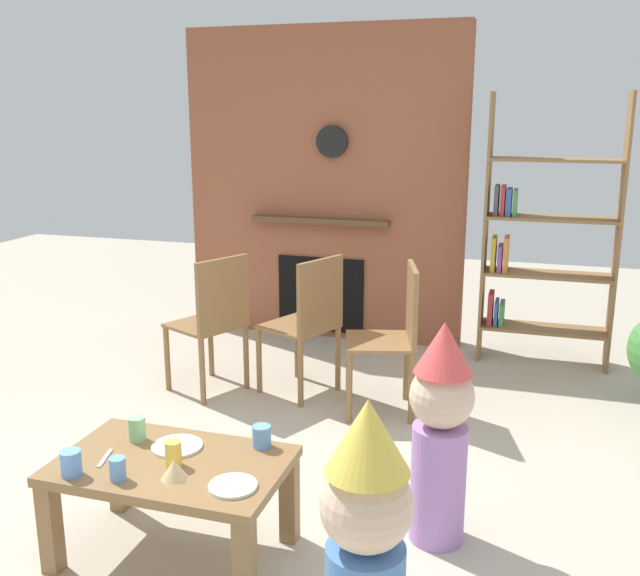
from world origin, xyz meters
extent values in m
plane|color=#BCB29E|center=(0.00, 0.00, 0.00)|extent=(12.00, 12.00, 0.00)
cube|color=#935138|center=(-0.49, 2.60, 1.20)|extent=(2.20, 0.18, 2.40)
cube|color=black|center=(-0.49, 2.50, 0.35)|extent=(0.70, 0.02, 0.60)
cube|color=brown|center=(-0.49, 2.46, 0.95)|extent=(1.10, 0.10, 0.04)
cylinder|color=black|center=(-0.40, 2.48, 1.55)|extent=(0.24, 0.04, 0.24)
cube|color=olive|center=(0.77, 2.40, 0.95)|extent=(0.02, 0.28, 1.90)
cube|color=olive|center=(1.65, 2.40, 0.95)|extent=(0.02, 0.28, 1.90)
cube|color=olive|center=(1.21, 2.40, 0.25)|extent=(0.86, 0.28, 0.02)
cube|color=olive|center=(1.21, 2.40, 0.65)|extent=(0.86, 0.28, 0.02)
cube|color=olive|center=(1.21, 2.40, 1.05)|extent=(0.86, 0.28, 0.02)
cube|color=olive|center=(1.21, 2.40, 1.45)|extent=(0.86, 0.28, 0.02)
cube|color=#B23333|center=(0.84, 2.40, 0.38)|extent=(0.03, 0.20, 0.23)
cube|color=#3359A5|center=(0.88, 2.40, 0.35)|extent=(0.02, 0.20, 0.17)
cube|color=#3F8C4C|center=(0.92, 2.40, 0.34)|extent=(0.03, 0.20, 0.17)
cube|color=gold|center=(0.84, 2.40, 0.78)|extent=(0.03, 0.20, 0.24)
cube|color=#8C4C99|center=(0.88, 2.40, 0.75)|extent=(0.03, 0.20, 0.18)
cube|color=#D87F3F|center=(0.92, 2.40, 0.78)|extent=(0.03, 0.20, 0.25)
cube|color=#4C4C51|center=(0.84, 2.40, 1.16)|extent=(0.03, 0.20, 0.21)
cube|color=#B23333|center=(0.88, 2.40, 1.16)|extent=(0.03, 0.20, 0.21)
cube|color=#3359A5|center=(0.92, 2.40, 1.15)|extent=(0.04, 0.20, 0.19)
cube|color=#3F8C4C|center=(0.96, 2.40, 1.15)|extent=(0.03, 0.20, 0.18)
cube|color=olive|center=(-0.20, -0.46, 0.40)|extent=(0.91, 0.56, 0.04)
cube|color=olive|center=(-0.61, -0.69, 0.19)|extent=(0.07, 0.07, 0.38)
cube|color=olive|center=(0.21, -0.69, 0.19)|extent=(0.07, 0.07, 0.38)
cube|color=olive|center=(-0.61, -0.22, 0.19)|extent=(0.07, 0.07, 0.38)
cube|color=olive|center=(0.21, -0.22, 0.19)|extent=(0.07, 0.07, 0.38)
cylinder|color=#8CD18C|center=(-0.43, -0.34, 0.47)|extent=(0.07, 0.07, 0.10)
cylinder|color=#F2CC4C|center=(-0.17, -0.49, 0.47)|extent=(0.07, 0.07, 0.10)
cylinder|color=#669EE0|center=(-0.32, -0.65, 0.47)|extent=(0.06, 0.06, 0.09)
cylinder|color=#669EE0|center=(-0.51, -0.67, 0.47)|extent=(0.08, 0.08, 0.10)
cylinder|color=#669EE0|center=(0.10, -0.24, 0.47)|extent=(0.08, 0.08, 0.09)
cylinder|color=white|center=(0.11, -0.57, 0.43)|extent=(0.18, 0.18, 0.01)
cylinder|color=white|center=(-0.24, -0.35, 0.43)|extent=(0.21, 0.21, 0.01)
cone|color=#EAC68C|center=(-0.12, -0.58, 0.46)|extent=(0.10, 0.10, 0.07)
cube|color=silver|center=(-0.46, -0.52, 0.42)|extent=(0.05, 0.15, 0.01)
sphere|color=beige|center=(0.71, -0.95, 0.67)|extent=(0.28, 0.28, 0.28)
cone|color=#F2D14C|center=(0.71, -0.95, 0.88)|extent=(0.25, 0.25, 0.22)
cylinder|color=#B27FCC|center=(0.80, -0.03, 0.26)|extent=(0.23, 0.23, 0.51)
sphere|color=beige|center=(0.80, -0.03, 0.65)|extent=(0.27, 0.27, 0.27)
cone|color=#EA4C4C|center=(0.80, -0.03, 0.85)|extent=(0.24, 0.24, 0.21)
cube|color=olive|center=(-0.87, 1.21, 0.44)|extent=(0.53, 0.53, 0.02)
cube|color=olive|center=(-0.70, 1.13, 0.68)|extent=(0.20, 0.37, 0.45)
cylinder|color=olive|center=(-0.95, 1.45, 0.21)|extent=(0.04, 0.04, 0.43)
cylinder|color=olive|center=(-1.11, 1.12, 0.21)|extent=(0.04, 0.04, 0.43)
cylinder|color=olive|center=(-0.63, 1.29, 0.21)|extent=(0.04, 0.04, 0.43)
cylinder|color=olive|center=(-0.78, 0.97, 0.21)|extent=(0.04, 0.04, 0.43)
cube|color=olive|center=(-0.29, 1.35, 0.44)|extent=(0.53, 0.53, 0.02)
cube|color=olive|center=(-0.12, 1.28, 0.68)|extent=(0.19, 0.38, 0.45)
cylinder|color=olive|center=(-0.38, 1.59, 0.21)|extent=(0.04, 0.04, 0.43)
cylinder|color=olive|center=(-0.53, 1.26, 0.21)|extent=(0.04, 0.04, 0.43)
cylinder|color=olive|center=(-0.05, 1.45, 0.21)|extent=(0.04, 0.04, 0.43)
cylinder|color=olive|center=(-0.20, 1.12, 0.21)|extent=(0.04, 0.04, 0.43)
cube|color=olive|center=(0.27, 1.20, 0.44)|extent=(0.49, 0.49, 0.02)
cube|color=olive|center=(0.45, 1.25, 0.68)|extent=(0.13, 0.39, 0.45)
cylinder|color=olive|center=(0.05, 1.33, 0.21)|extent=(0.04, 0.04, 0.43)
cylinder|color=olive|center=(0.15, 0.98, 0.21)|extent=(0.04, 0.04, 0.43)
cylinder|color=olive|center=(0.40, 1.42, 0.21)|extent=(0.04, 0.04, 0.43)
cylinder|color=olive|center=(0.49, 1.08, 0.21)|extent=(0.04, 0.04, 0.43)
camera|label=1|loc=(1.11, -2.72, 1.76)|focal=39.72mm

